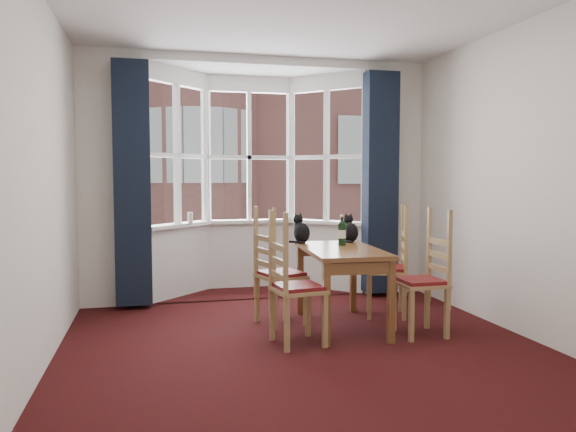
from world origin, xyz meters
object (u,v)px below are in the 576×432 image
object	(u,v)px
dining_table	(342,259)
candle_tall	(190,218)
wine_bottle	(342,232)
cat_left	(301,231)
chair_left_far	(273,276)
chair_right_far	(395,270)
chair_right_near	(429,283)
cat_right	(350,231)
chair_left_near	(288,290)

from	to	relation	value
dining_table	candle_tall	xyz separation A→B (m)	(-1.30, 1.77, 0.29)
wine_bottle	candle_tall	size ratio (longest dim) A/B	2.25
wine_bottle	cat_left	bearing A→B (deg)	136.15
candle_tall	chair_left_far	bearing A→B (deg)	-66.36
chair_right_far	wine_bottle	distance (m)	0.73
chair_left_far	chair_right_near	bearing A→B (deg)	-26.18
cat_left	cat_right	xyz separation A→B (m)	(0.51, -0.04, -0.00)
cat_left	cat_right	bearing A→B (deg)	-4.74
chair_left_near	chair_right_far	world-z (taller)	same
chair_left_far	candle_tall	xyz separation A→B (m)	(-0.68, 1.55, 0.46)
chair_left_far	chair_right_far	distance (m)	1.29
chair_left_far	wine_bottle	world-z (taller)	wine_bottle
chair_right_far	cat_right	xyz separation A→B (m)	(-0.42, 0.20, 0.40)
dining_table	chair_right_far	xyz separation A→B (m)	(0.67, 0.27, -0.17)
chair_left_near	chair_right_near	bearing A→B (deg)	0.90
dining_table	cat_right	world-z (taller)	cat_right
chair_right_near	chair_right_far	bearing A→B (deg)	91.76
chair_right_far	chair_right_near	bearing A→B (deg)	-88.24
chair_left_near	candle_tall	world-z (taller)	candle_tall
chair_right_near	candle_tall	bearing A→B (deg)	132.18
dining_table	cat_left	bearing A→B (deg)	116.74
chair_right_near	cat_right	size ratio (longest dim) A/B	3.04
chair_right_near	chair_right_far	xyz separation A→B (m)	(-0.02, 0.69, 0.00)
chair_right_far	chair_left_near	bearing A→B (deg)	-151.22
chair_left_far	wine_bottle	xyz separation A→B (m)	(0.69, -0.02, 0.41)
cat_left	chair_right_near	bearing A→B (deg)	-44.66
chair_left_far	cat_left	size ratio (longest dim) A/B	2.95
chair_left_near	cat_left	xyz separation A→B (m)	(0.37, 0.96, 0.40)
dining_table	candle_tall	world-z (taller)	candle_tall
chair_right_far	dining_table	bearing A→B (deg)	-158.30
chair_right_near	cat_right	xyz separation A→B (m)	(-0.44, 0.89, 0.40)
chair_right_far	cat_left	size ratio (longest dim) A/B	2.95
chair_right_far	wine_bottle	size ratio (longest dim) A/B	3.07
chair_left_near	cat_right	bearing A→B (deg)	46.08
dining_table	chair_left_near	bearing A→B (deg)	-144.60
candle_tall	cat_left	bearing A→B (deg)	-50.40
dining_table	chair_right_far	size ratio (longest dim) A/B	1.41
dining_table	wine_bottle	world-z (taller)	wine_bottle
chair_left_far	cat_left	distance (m)	0.61
chair_left_near	chair_right_far	distance (m)	1.48
cat_left	wine_bottle	bearing A→B (deg)	-43.85
chair_left_near	chair_left_far	size ratio (longest dim) A/B	1.00
chair_right_near	wine_bottle	world-z (taller)	wine_bottle
chair_right_far	cat_left	distance (m)	1.04
dining_table	cat_right	xyz separation A→B (m)	(0.25, 0.47, 0.22)
chair_right_near	cat_left	size ratio (longest dim) A/B	2.95
chair_left_far	chair_right_near	size ratio (longest dim) A/B	1.00
wine_bottle	candle_tall	distance (m)	2.08
dining_table	cat_right	bearing A→B (deg)	61.62
chair_right_near	cat_left	xyz separation A→B (m)	(-0.95, 0.94, 0.40)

